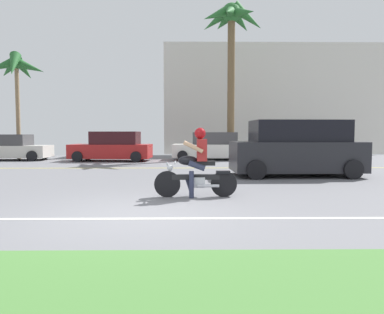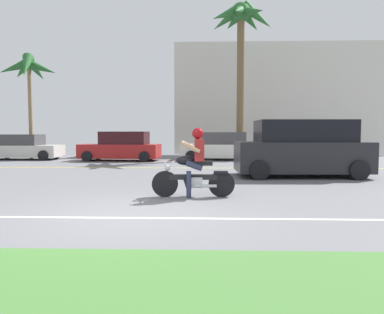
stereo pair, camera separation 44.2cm
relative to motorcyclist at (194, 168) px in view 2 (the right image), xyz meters
The scene contains 11 objects.
ground 1.73m from the motorcyclist, 134.46° to the left, with size 56.00×30.00×0.04m, color slate.
lane_line_near 2.54m from the motorcyclist, 117.00° to the right, with size 50.40×0.12×0.01m, color silver.
lane_line_far 7.19m from the motorcyclist, 98.92° to the left, with size 50.40×0.12×0.01m, color yellow.
motorcyclist is the anchor object (origin of this frame).
suv_nearby 5.54m from the motorcyclist, 49.30° to the left, with size 4.64×2.32×1.94m.
parked_car_0 15.55m from the motorcyclist, 130.36° to the left, with size 4.10×1.97×1.42m.
parked_car_1 11.96m from the motorcyclist, 110.89° to the left, with size 4.38×2.10×1.58m.
parked_car_2 12.00m from the motorcyclist, 84.38° to the left, with size 4.32×2.28×1.55m.
palm_tree_0 16.81m from the motorcyclist, 128.23° to the left, with size 3.33×3.31×6.09m.
palm_tree_1 15.04m from the motorcyclist, 79.84° to the left, with size 3.98×4.11×9.18m.
building_far 20.34m from the motorcyclist, 72.28° to the left, with size 15.93×4.00×7.82m, color beige.
Camera 2 is at (1.34, -6.59, 1.50)m, focal length 33.99 mm.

